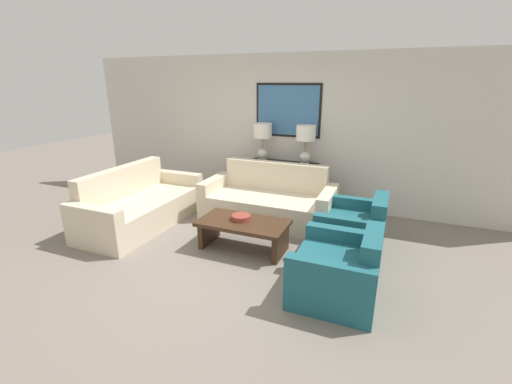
{
  "coord_description": "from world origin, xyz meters",
  "views": [
    {
      "loc": [
        1.83,
        -3.42,
        2.18
      ],
      "look_at": [
        0.02,
        0.95,
        0.65
      ],
      "focal_mm": 24.0,
      "sensor_mm": 36.0,
      "label": 1
    }
  ],
  "objects": [
    {
      "name": "table_lamp_left",
      "position": [
        -0.39,
        2.25,
        1.26
      ],
      "size": [
        0.33,
        0.33,
        0.67
      ],
      "color": "silver",
      "rests_on": "console_table"
    },
    {
      "name": "armchair_near_back_wall",
      "position": [
        1.42,
        1.0,
        0.28
      ],
      "size": [
        0.85,
        0.96,
        0.77
      ],
      "color": "#1E5B66",
      "rests_on": "ground_plane"
    },
    {
      "name": "couch_by_back_wall",
      "position": [
        0.0,
        1.55,
        0.29
      ],
      "size": [
        2.12,
        0.94,
        0.9
      ],
      "color": "beige",
      "rests_on": "ground_plane"
    },
    {
      "name": "ground_plane",
      "position": [
        0.0,
        0.0,
        0.0
      ],
      "size": [
        20.0,
        20.0,
        0.0
      ],
      "primitive_type": "plane",
      "color": "slate"
    },
    {
      "name": "back_wall",
      "position": [
        0.0,
        2.51,
        1.33
      ],
      "size": [
        8.2,
        0.12,
        2.65
      ],
      "color": "beige",
      "rests_on": "ground_plane"
    },
    {
      "name": "armchair_near_camera",
      "position": [
        1.42,
        -0.17,
        0.28
      ],
      "size": [
        0.85,
        0.96,
        0.77
      ],
      "color": "#1E5B66",
      "rests_on": "ground_plane"
    },
    {
      "name": "coffee_table",
      "position": [
        0.06,
        0.41,
        0.3
      ],
      "size": [
        1.19,
        0.63,
        0.41
      ],
      "color": "#3D2616",
      "rests_on": "ground_plane"
    },
    {
      "name": "couch_by_side",
      "position": [
        -1.83,
        0.59,
        0.29
      ],
      "size": [
        0.94,
        2.12,
        0.9
      ],
      "color": "beige",
      "rests_on": "ground_plane"
    },
    {
      "name": "decorative_bowl",
      "position": [
        0.01,
        0.46,
        0.44
      ],
      "size": [
        0.26,
        0.26,
        0.06
      ],
      "color": "#93382D",
      "rests_on": "coffee_table"
    },
    {
      "name": "console_table",
      "position": [
        0.0,
        2.25,
        0.41
      ],
      "size": [
        1.23,
        0.35,
        0.82
      ],
      "color": "black",
      "rests_on": "ground_plane"
    },
    {
      "name": "table_lamp_right",
      "position": [
        0.39,
        2.25,
        1.26
      ],
      "size": [
        0.33,
        0.33,
        0.67
      ],
      "color": "silver",
      "rests_on": "console_table"
    }
  ]
}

